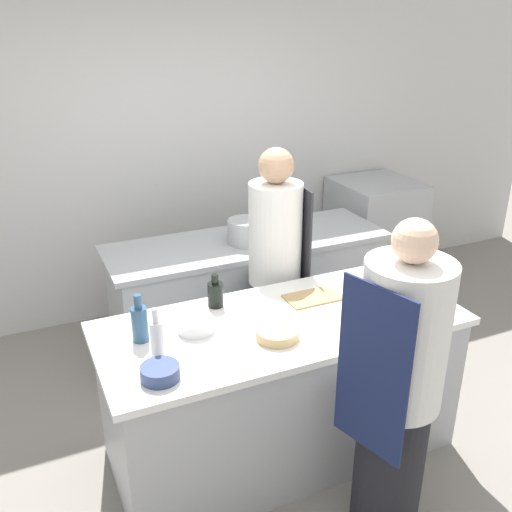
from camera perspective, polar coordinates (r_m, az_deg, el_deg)
ground_plane at (r=3.67m, az=2.37°, el=-18.49°), size 16.00×16.00×0.00m
wall_back at (r=4.86m, az=-8.83°, el=10.47°), size 8.00×0.06×2.80m
prep_counter at (r=3.40m, az=2.50°, el=-12.90°), size 2.03×0.87×0.88m
pass_counter at (r=4.44m, az=-0.79°, el=-3.63°), size 2.13×0.71×0.88m
oven_range at (r=5.53m, az=11.68°, el=2.19°), size 0.71×0.73×1.02m
chef_at_prep_near at (r=2.79m, az=13.90°, el=-12.89°), size 0.45×0.44×1.67m
chef_at_stove at (r=3.83m, az=1.93°, el=-1.51°), size 0.38×0.36×1.68m
bottle_olive_oil at (r=3.28m, az=-4.08°, el=-3.77°), size 0.09×0.09×0.20m
bottle_vinegar at (r=3.55m, az=13.28°, el=-1.60°), size 0.07×0.07×0.28m
bottle_wine at (r=2.84m, az=-9.88°, el=-8.05°), size 0.07×0.07×0.26m
bottle_cooking_oil at (r=2.99m, az=-11.56°, el=-6.55°), size 0.08×0.08×0.26m
bowl_mixing_large at (r=2.99m, az=2.14°, el=-7.75°), size 0.23×0.23×0.05m
bowl_prep_small at (r=2.71m, az=-9.58°, el=-11.41°), size 0.18×0.18×0.07m
bowl_ceramic_blue at (r=3.28m, az=12.62°, el=-5.02°), size 0.17×0.17×0.09m
bowl_wooden_salad at (r=3.06m, az=-6.02°, el=-6.87°), size 0.20×0.20×0.07m
cutting_board at (r=3.40m, az=5.71°, el=-4.13°), size 0.33×0.20×0.01m
stockpot at (r=4.17m, az=-1.03°, el=2.47°), size 0.27×0.27×0.18m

